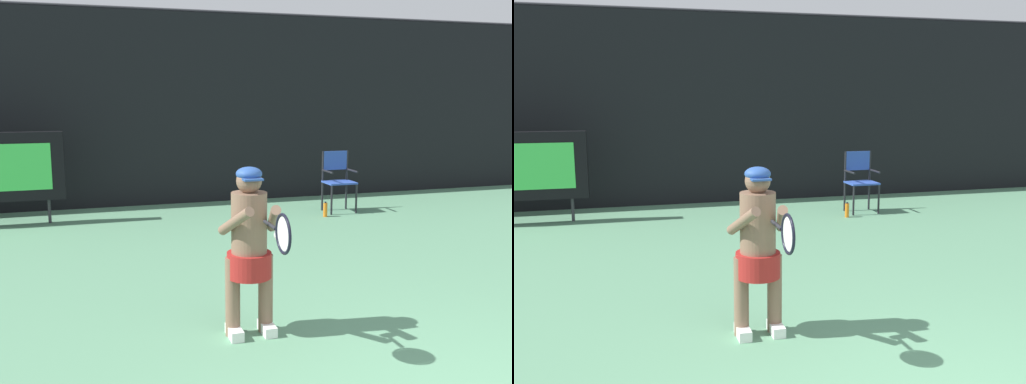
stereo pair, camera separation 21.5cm
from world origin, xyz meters
TOP-DOWN VIEW (x-y plane):
  - backdrop_screen at (0.00, 8.50)m, footprint 18.00×0.12m
  - umpire_chair at (1.96, 6.87)m, footprint 0.52×0.44m
  - water_bottle at (1.55, 6.49)m, footprint 0.07×0.07m
  - tennis_player at (-1.08, 2.20)m, footprint 0.53×0.61m
  - tennis_racket at (-1.02, 1.54)m, footprint 0.03×0.60m

SIDE VIEW (x-z plane):
  - water_bottle at x=1.55m, z-range -0.01..0.26m
  - umpire_chair at x=1.96m, z-range 0.08..1.16m
  - tennis_player at x=-1.08m, z-range 0.07..1.55m
  - tennis_racket at x=-1.02m, z-range 0.91..1.22m
  - backdrop_screen at x=0.00m, z-range -0.02..3.64m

